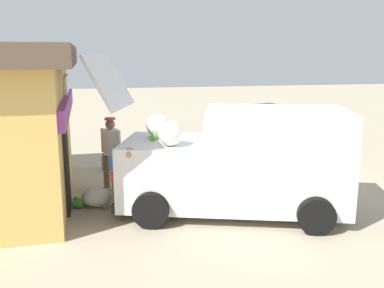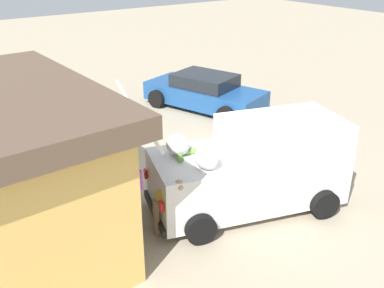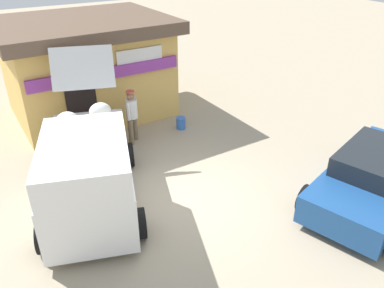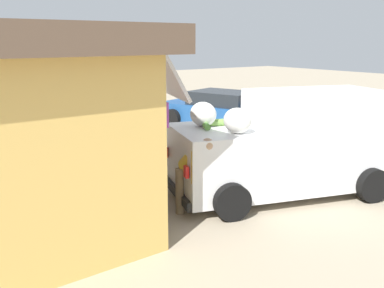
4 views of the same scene
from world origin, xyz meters
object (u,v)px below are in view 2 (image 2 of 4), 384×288
Objects in this scene: delivery_van at (253,166)px; customer_bending at (169,199)px; parked_sedan at (205,92)px; paint_bucket at (86,166)px; vendor_standing at (116,164)px; unloaded_banana_pile at (126,221)px.

delivery_van is 3.56× the size of customer_bending.
paint_bucket is (-2.17, 5.57, -0.42)m from parked_sedan.
customer_bending reaches higher than paint_bucket.
customer_bending reaches higher than parked_sedan.
customer_bending is (0.13, 2.17, -0.14)m from delivery_van.
delivery_van reaches higher than vendor_standing.
unloaded_banana_pile is (0.74, 0.62, -0.69)m from customer_bending.
unloaded_banana_pile reaches higher than paint_bucket.
delivery_van reaches higher than paint_bucket.
delivery_van is at bearing -107.25° from unloaded_banana_pile.
delivery_van is 13.09× the size of paint_bucket.
vendor_standing is at bearing -18.67° from unloaded_banana_pile.
unloaded_banana_pile is at bearing 130.33° from parked_sedan.
vendor_standing is at bearing 7.39° from customer_bending.
parked_sedan is at bearing -49.67° from unloaded_banana_pile.
delivery_van reaches higher than unloaded_banana_pile.
unloaded_banana_pile is 2.83m from paint_bucket.
vendor_standing is (-3.85, 5.48, 0.33)m from parked_sedan.
paint_bucket is at bearing 5.29° from customer_bending.
vendor_standing reaches higher than customer_bending.
vendor_standing is at bearing 125.07° from parked_sedan.
customer_bending is (-5.72, 5.24, 0.25)m from parked_sedan.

